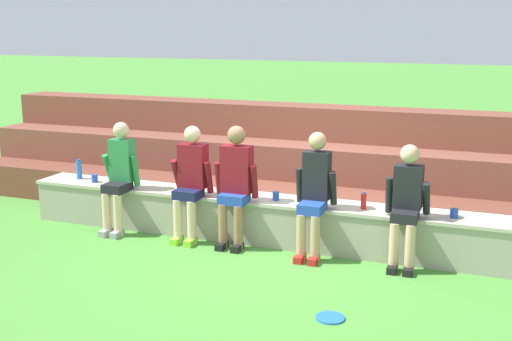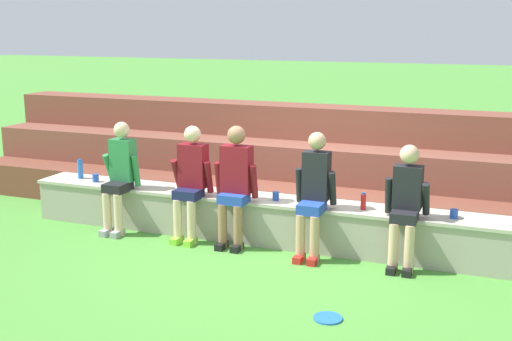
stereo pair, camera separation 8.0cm
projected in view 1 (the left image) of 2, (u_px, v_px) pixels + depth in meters
name	position (u px, v px, depth m)	size (l,w,h in m)	color
ground_plane	(275.00, 250.00, 7.95)	(80.00, 80.00, 0.00)	#4C9338
stone_seating_wall	(283.00, 220.00, 8.14)	(7.09, 0.59, 0.56)	#A8A08E
brick_bleachers	(319.00, 171.00, 9.59)	(10.93, 1.83, 1.50)	brown
person_far_left	(119.00, 174.00, 8.51)	(0.49, 0.55, 1.46)	beige
person_left_of_center	(191.00, 179.00, 8.18)	(0.53, 0.53, 1.46)	beige
person_center	(235.00, 181.00, 7.94)	(0.55, 0.47, 1.50)	#996B4C
person_right_of_center	(314.00, 191.00, 7.59)	(0.49, 0.58, 1.48)	tan
person_far_right	(406.00, 202.00, 7.24)	(0.50, 0.53, 1.40)	#DBAD89
water_bottle_mid_right	(79.00, 170.00, 9.15)	(0.08, 0.08, 0.28)	blue
water_bottle_near_left	(364.00, 201.00, 7.65)	(0.06, 0.06, 0.21)	red
plastic_cup_right_end	(95.00, 178.00, 8.97)	(0.09, 0.09, 0.11)	blue
plastic_cup_middle	(276.00, 196.00, 8.04)	(0.08, 0.08, 0.11)	blue
plastic_cup_left_end	(454.00, 213.00, 7.32)	(0.09, 0.09, 0.10)	blue
frisbee	(330.00, 318.00, 6.08)	(0.27, 0.27, 0.02)	blue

